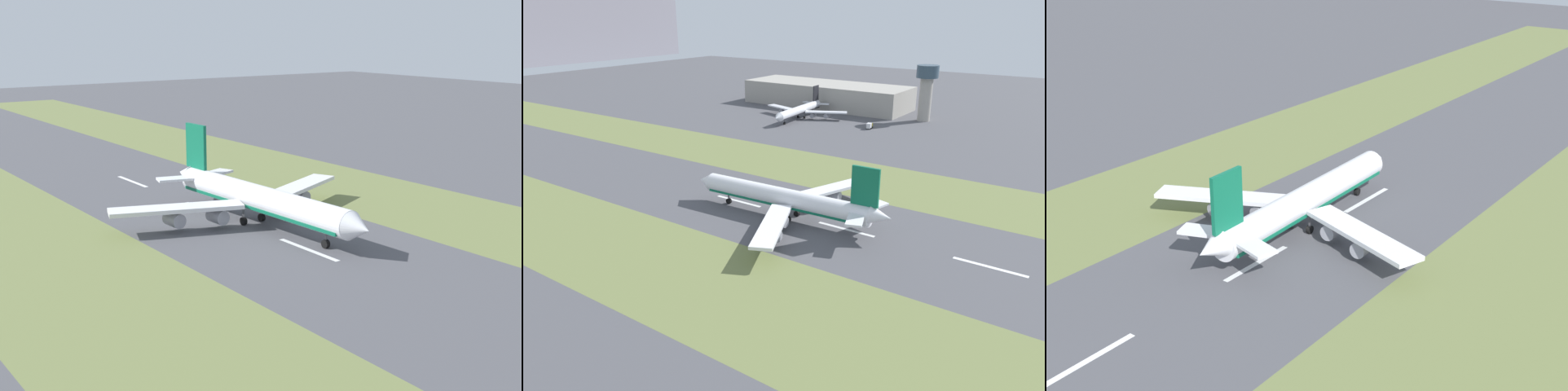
# 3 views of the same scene
# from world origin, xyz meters

# --- Properties ---
(ground_plane) EXTENTS (800.00, 800.00, 0.00)m
(ground_plane) POSITION_xyz_m (0.00, 0.00, 0.00)
(ground_plane) COLOR #4C4C51
(grass_median_west) EXTENTS (40.00, 600.00, 0.01)m
(grass_median_west) POSITION_xyz_m (-45.00, 0.00, 0.00)
(grass_median_west) COLOR olive
(grass_median_west) RESTS_ON ground
(grass_median_east) EXTENTS (40.00, 600.00, 0.01)m
(grass_median_east) POSITION_xyz_m (45.00, 0.00, 0.00)
(grass_median_east) COLOR olive
(grass_median_east) RESTS_ON ground
(centreline_dash_near) EXTENTS (1.20, 18.00, 0.01)m
(centreline_dash_near) POSITION_xyz_m (0.00, -56.59, 0.01)
(centreline_dash_near) COLOR silver
(centreline_dash_near) RESTS_ON ground
(centreline_dash_mid) EXTENTS (1.20, 18.00, 0.01)m
(centreline_dash_mid) POSITION_xyz_m (0.00, -16.59, 0.01)
(centreline_dash_mid) COLOR silver
(centreline_dash_mid) RESTS_ON ground
(centreline_dash_far) EXTENTS (1.20, 18.00, 0.01)m
(centreline_dash_far) POSITION_xyz_m (0.00, 23.41, 0.01)
(centreline_dash_far) COLOR silver
(centreline_dash_far) RESTS_ON ground
(airplane_main_jet) EXTENTS (64.08, 67.17, 20.20)m
(airplane_main_jet) POSITION_xyz_m (-2.49, 1.51, 6.02)
(airplane_main_jet) COLOR white
(airplane_main_jet) RESTS_ON ground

